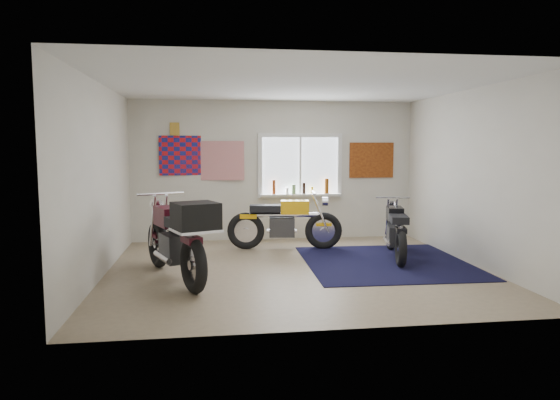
{
  "coord_description": "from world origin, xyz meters",
  "views": [
    {
      "loc": [
        -1.22,
        -7.16,
        1.8
      ],
      "look_at": [
        -0.18,
        0.4,
        1.0
      ],
      "focal_mm": 32.0,
      "sensor_mm": 36.0,
      "label": 1
    }
  ],
  "objects": [
    {
      "name": "yellow_triumph",
      "position": [
        0.04,
        1.5,
        0.45
      ],
      "size": [
        2.05,
        0.61,
        1.03
      ],
      "rotation": [
        0.0,
        0.0,
        -0.12
      ],
      "color": "black",
      "rests_on": "ground"
    },
    {
      "name": "ground",
      "position": [
        0.0,
        0.0,
        0.0
      ],
      "size": [
        5.5,
        5.5,
        0.0
      ],
      "primitive_type": "plane",
      "color": "#9E896B",
      "rests_on": "ground"
    },
    {
      "name": "flag_display",
      "position": [
        -1.9,
        2.48,
        2.15
      ],
      "size": [
        1.6,
        0.1,
        1.17
      ],
      "color": "red",
      "rests_on": "room_shell"
    },
    {
      "name": "oil_bottles",
      "position": [
        0.56,
        2.4,
        1.02
      ],
      "size": [
        1.13,
        0.09,
        0.3
      ],
      "color": "maroon",
      "rests_on": "window_assembly"
    },
    {
      "name": "maroon_tourer",
      "position": [
        -1.68,
        -0.48,
        0.6
      ],
      "size": [
        1.19,
        2.22,
        1.16
      ],
      "rotation": [
        0.0,
        0.0,
        1.95
      ],
      "color": "black",
      "rests_on": "ground"
    },
    {
      "name": "triumph_poster",
      "position": [
        1.95,
        2.48,
        1.55
      ],
      "size": [
        0.9,
        0.03,
        0.7
      ],
      "primitive_type": "cube",
      "color": "#A54C14",
      "rests_on": "room_shell"
    },
    {
      "name": "window_assembly",
      "position": [
        0.5,
        2.47,
        1.37
      ],
      "size": [
        1.66,
        0.17,
        1.26
      ],
      "color": "white",
      "rests_on": "room_shell"
    },
    {
      "name": "black_chrome_bike",
      "position": [
        1.75,
        0.55,
        0.42
      ],
      "size": [
        0.68,
        1.86,
        0.97
      ],
      "rotation": [
        0.0,
        0.0,
        1.33
      ],
      "color": "black",
      "rests_on": "navy_rug"
    },
    {
      "name": "room_shell",
      "position": [
        0.0,
        0.0,
        1.64
      ],
      "size": [
        5.5,
        5.5,
        5.5
      ],
      "color": "white",
      "rests_on": "ground"
    },
    {
      "name": "navy_rug",
      "position": [
        1.47,
        0.23,
        0.01
      ],
      "size": [
        2.57,
        2.66,
        0.01
      ],
      "primitive_type": "cube",
      "rotation": [
        0.0,
        0.0,
        -0.03
      ],
      "color": "black",
      "rests_on": "ground"
    }
  ]
}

